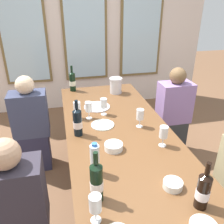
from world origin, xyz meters
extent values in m
plane|color=brown|center=(0.00, 0.00, 0.00)|extent=(12.00, 12.00, 0.00)
cube|color=beige|center=(0.00, 2.29, 1.45)|extent=(4.13, 0.06, 2.90)
cube|color=brown|center=(-0.95, 2.24, 1.45)|extent=(0.72, 0.03, 1.88)
cube|color=silver|center=(-0.95, 2.23, 1.45)|extent=(0.64, 0.01, 1.80)
cube|color=brown|center=(0.00, 2.24, 1.45)|extent=(0.72, 0.03, 1.88)
cube|color=silver|center=(0.00, 2.23, 1.45)|extent=(0.64, 0.01, 1.80)
cube|color=brown|center=(0.95, 2.24, 1.45)|extent=(0.72, 0.03, 1.88)
cube|color=silver|center=(0.95, 2.23, 1.45)|extent=(0.64, 0.01, 1.80)
cube|color=brown|center=(0.00, 0.00, 0.72)|extent=(0.93, 2.38, 0.04)
cube|color=brown|center=(-0.37, 1.09, 0.35)|extent=(0.07, 0.07, 0.70)
cube|color=brown|center=(0.37, 1.09, 0.35)|extent=(0.07, 0.07, 0.70)
cylinder|color=white|center=(-0.11, 0.54, 0.74)|extent=(0.28, 0.28, 0.01)
cylinder|color=white|center=(-0.12, 0.13, 0.74)|extent=(0.21, 0.21, 0.01)
cylinder|color=silver|center=(0.19, 0.90, 0.82)|extent=(0.14, 0.14, 0.17)
cylinder|color=silver|center=(0.19, 0.90, 0.92)|extent=(0.16, 0.16, 0.02)
cylinder|color=black|center=(-0.32, 1.09, 0.85)|extent=(0.07, 0.08, 0.22)
cone|color=black|center=(-0.32, 1.09, 0.97)|extent=(0.07, 0.08, 0.02)
cylinder|color=black|center=(-0.32, 1.09, 1.02)|extent=(0.03, 0.03, 0.08)
cylinder|color=#E7EDCE|center=(-0.32, 1.09, 0.84)|extent=(0.08, 0.08, 0.06)
cylinder|color=black|center=(-0.36, 0.02, 0.85)|extent=(0.07, 0.07, 0.23)
cone|color=black|center=(-0.36, 0.02, 0.98)|extent=(0.07, 0.07, 0.02)
cylinder|color=black|center=(-0.36, 0.02, 1.03)|extent=(0.03, 0.03, 0.08)
cylinder|color=white|center=(-0.36, 0.02, 0.84)|extent=(0.08, 0.08, 0.06)
cylinder|color=black|center=(-0.32, -0.74, 0.86)|extent=(0.07, 0.07, 0.24)
cone|color=black|center=(-0.32, -0.74, 0.99)|extent=(0.07, 0.07, 0.02)
cylinder|color=black|center=(-0.32, -0.74, 1.04)|extent=(0.03, 0.03, 0.08)
cylinder|color=white|center=(-0.32, -0.74, 0.85)|extent=(0.08, 0.08, 0.06)
cylinder|color=black|center=(0.24, -0.92, 0.84)|extent=(0.07, 0.07, 0.21)
cone|color=black|center=(0.24, -0.92, 0.96)|extent=(0.07, 0.07, 0.02)
cylinder|color=black|center=(0.24, -0.92, 1.01)|extent=(0.03, 0.03, 0.08)
cylinder|color=white|center=(0.24, -0.92, 0.83)|extent=(0.08, 0.08, 0.06)
cylinder|color=white|center=(0.16, -0.75, 0.76)|extent=(0.12, 0.12, 0.05)
cylinder|color=white|center=(-0.11, -0.26, 0.77)|extent=(0.14, 0.14, 0.05)
cylinder|color=white|center=(-0.30, -0.50, 0.85)|extent=(0.06, 0.06, 0.22)
cylinder|color=blue|center=(-0.30, -0.50, 0.97)|extent=(0.04, 0.04, 0.02)
cylinder|color=white|center=(0.20, 0.03, 0.74)|extent=(0.06, 0.06, 0.00)
cylinder|color=white|center=(0.20, 0.03, 0.78)|extent=(0.01, 0.01, 0.07)
cylinder|color=white|center=(0.20, 0.03, 0.87)|extent=(0.07, 0.07, 0.09)
cylinder|color=beige|center=(0.20, 0.03, 0.83)|extent=(0.06, 0.06, 0.02)
cylinder|color=white|center=(0.28, -0.30, 0.74)|extent=(0.06, 0.06, 0.00)
cylinder|color=white|center=(0.28, -0.30, 0.78)|extent=(0.01, 0.01, 0.07)
cylinder|color=white|center=(0.28, -0.30, 0.87)|extent=(0.07, 0.07, 0.09)
cylinder|color=#590C19|center=(0.28, -0.30, 0.83)|extent=(0.06, 0.06, 0.02)
cylinder|color=white|center=(-0.34, 0.32, 0.74)|extent=(0.06, 0.06, 0.00)
cylinder|color=white|center=(-0.34, 0.32, 0.78)|extent=(0.01, 0.01, 0.07)
cylinder|color=white|center=(-0.34, 0.32, 0.87)|extent=(0.07, 0.07, 0.09)
cylinder|color=beige|center=(-0.34, 0.32, 0.83)|extent=(0.06, 0.06, 0.02)
cylinder|color=white|center=(-0.36, -0.88, 0.74)|extent=(0.06, 0.06, 0.00)
cylinder|color=white|center=(-0.36, -0.88, 0.78)|extent=(0.01, 0.01, 0.07)
cylinder|color=white|center=(-0.36, -0.88, 0.87)|extent=(0.07, 0.07, 0.09)
cylinder|color=white|center=(-0.23, 0.30, 0.74)|extent=(0.06, 0.06, 0.00)
cylinder|color=white|center=(-0.23, 0.30, 0.78)|extent=(0.01, 0.01, 0.07)
cylinder|color=white|center=(-0.23, 0.30, 0.87)|extent=(0.07, 0.07, 0.09)
cylinder|color=white|center=(-0.07, 0.35, 0.74)|extent=(0.06, 0.06, 0.00)
cylinder|color=white|center=(-0.07, 0.35, 0.78)|extent=(0.01, 0.01, 0.07)
cylinder|color=white|center=(-0.07, 0.35, 0.87)|extent=(0.07, 0.07, 0.09)
cylinder|color=maroon|center=(-0.07, 0.35, 0.83)|extent=(0.06, 0.06, 0.02)
cube|color=#302B36|center=(-0.82, -0.55, 0.69)|extent=(0.38, 0.24, 0.48)
sphere|color=tan|center=(-0.82, -0.55, 1.02)|extent=(0.19, 0.19, 0.19)
cube|color=#2A2943|center=(-0.82, 0.64, 0.23)|extent=(0.32, 0.24, 0.45)
cube|color=#393F5B|center=(-0.82, 0.64, 0.69)|extent=(0.38, 0.24, 0.48)
sphere|color=beige|center=(-0.82, 0.64, 1.02)|extent=(0.19, 0.19, 0.19)
cube|color=#2F3235|center=(0.82, 0.57, 0.23)|extent=(0.32, 0.24, 0.45)
cube|color=#9473B2|center=(0.82, 0.57, 0.69)|extent=(0.38, 0.24, 0.48)
sphere|color=brown|center=(0.82, 0.57, 1.02)|extent=(0.19, 0.19, 0.19)
camera|label=1|loc=(-0.47, -1.78, 1.83)|focal=38.34mm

